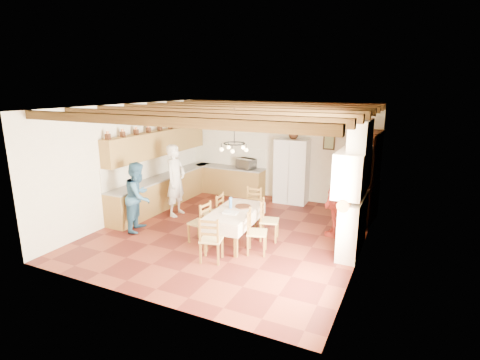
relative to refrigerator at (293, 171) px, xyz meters
name	(u,v)px	position (x,y,z in m)	size (l,w,h in m)	color
floor	(231,233)	(-0.55, -3.04, -0.97)	(6.00, 6.50, 0.02)	#4E1A15
ceiling	(230,106)	(-0.55, -3.04, 2.05)	(6.00, 6.50, 0.02)	white
wall_back	(278,150)	(-0.55, 0.22, 0.54)	(6.00, 0.02, 3.00)	beige
wall_front	(136,215)	(-0.55, -6.30, 0.54)	(6.00, 0.02, 3.00)	beige
wall_left	(130,161)	(-3.56, -3.04, 0.54)	(0.02, 6.50, 3.00)	beige
wall_right	(365,187)	(2.46, -3.04, 0.54)	(0.02, 6.50, 3.00)	beige
ceiling_beams	(230,111)	(-0.55, -3.04, 1.95)	(6.00, 6.30, 0.16)	#331E0E
lower_cabinets_left	(165,191)	(-3.25, -1.99, -0.53)	(0.60, 4.30, 0.86)	olive
lower_cabinets_back	(229,181)	(-2.10, -0.09, -0.53)	(2.30, 0.60, 0.86)	olive
countertop_left	(165,176)	(-3.25, -1.99, -0.08)	(0.62, 4.30, 0.04)	gray
countertop_back	(229,167)	(-2.10, -0.09, -0.08)	(2.34, 0.62, 0.04)	gray
backsplash_left	(156,165)	(-3.54, -1.99, 0.24)	(0.03, 4.30, 0.60)	white
backsplash_back	(233,156)	(-2.10, 0.20, 0.24)	(2.30, 0.03, 0.60)	white
upper_cabinets	(159,143)	(-3.38, -1.99, 0.89)	(0.35, 4.20, 0.70)	olive
fireplace	(352,188)	(2.17, -2.84, 0.44)	(0.56, 1.60, 2.80)	#EFE0CA
wall_picture	(329,143)	(1.00, 0.19, 0.89)	(0.34, 0.03, 0.42)	black
refrigerator	(293,171)	(0.00, 0.00, 0.00)	(0.96, 0.79, 1.93)	white
hutch	(365,178)	(2.20, -0.91, 0.21)	(0.54, 1.29, 2.35)	#381E10
dining_table	(235,214)	(-0.24, -3.46, -0.30)	(0.96, 1.74, 0.74)	white
chandelier	(234,143)	(-0.24, -3.46, 1.29)	(0.47, 0.47, 0.03)	black
chair_left_near	(199,222)	(-0.93, -3.84, -0.48)	(0.42, 0.40, 0.96)	brown
chair_left_far	(214,212)	(-0.97, -3.13, -0.48)	(0.42, 0.40, 0.96)	brown
chair_right_near	(257,232)	(0.46, -3.81, -0.48)	(0.42, 0.40, 0.96)	brown
chair_right_far	(269,220)	(0.44, -3.04, -0.48)	(0.42, 0.40, 0.96)	brown
chair_end_near	(211,239)	(-0.22, -4.55, -0.48)	(0.42, 0.40, 0.96)	brown
chair_end_far	(252,207)	(-0.30, -2.36, -0.48)	(0.42, 0.40, 0.96)	brown
person_man	(176,180)	(-2.46, -2.54, 0.01)	(0.71, 0.47, 1.95)	silver
person_woman_blue	(139,196)	(-2.65, -3.83, -0.11)	(0.82, 0.64, 1.70)	#306086
person_woman_red	(337,201)	(1.78, -2.15, -0.10)	(1.01, 0.42, 1.72)	#B33426
microwave	(246,164)	(-1.51, -0.09, 0.09)	(0.56, 0.38, 0.31)	silver
fridge_vase	(293,134)	(-0.01, 0.00, 1.11)	(0.28, 0.28, 0.29)	#381E10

